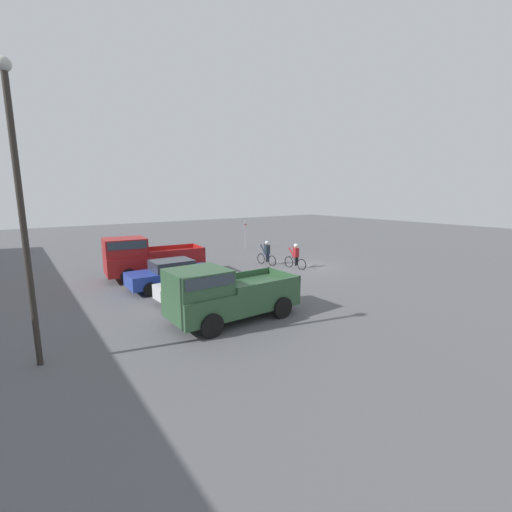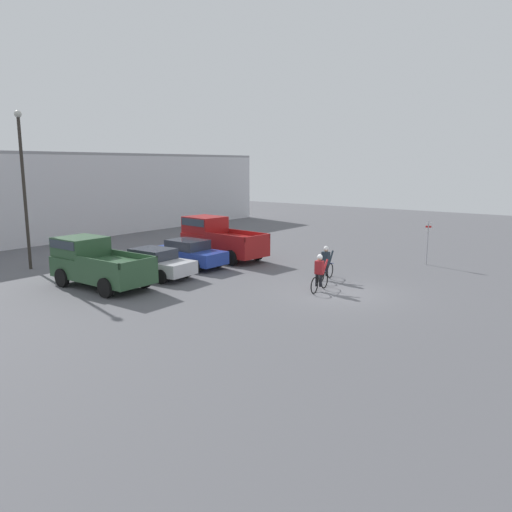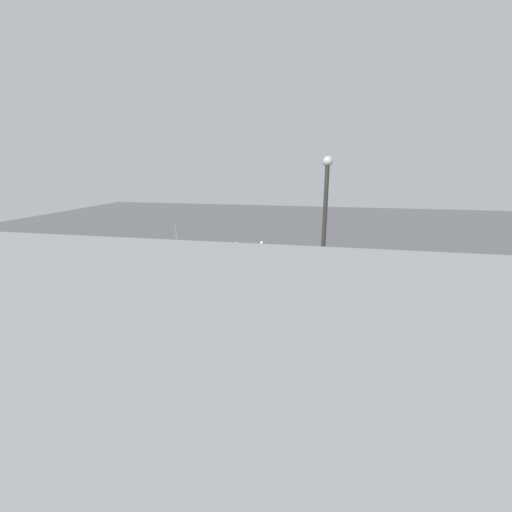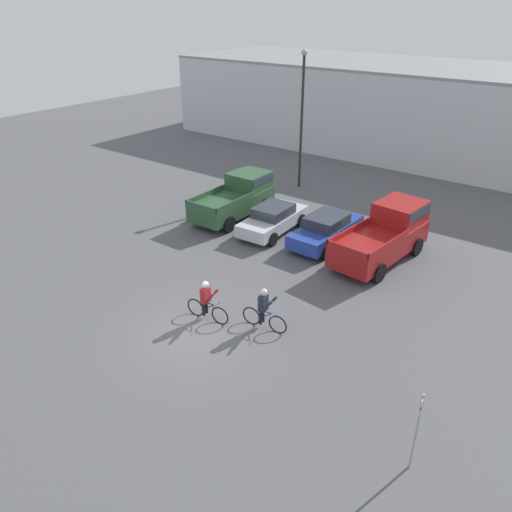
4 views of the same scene
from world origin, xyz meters
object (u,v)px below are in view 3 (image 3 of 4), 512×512
at_px(pickup_truck_1, 186,274).
at_px(fire_lane_sign, 176,235).
at_px(lamppost, 323,249).
at_px(pickup_truck_0, 325,285).
at_px(sedan_0, 278,284).
at_px(cyclist_1, 261,251).
at_px(sedan_1, 232,283).
at_px(cyclist_0, 236,252).

height_order(pickup_truck_1, fire_lane_sign, fire_lane_sign).
height_order(pickup_truck_1, lamppost, lamppost).
bearing_deg(lamppost, pickup_truck_0, -91.48).
xyz_separation_m(sedan_0, lamppost, (-2.65, 6.60, 3.93)).
xyz_separation_m(cyclist_1, lamppost, (-5.20, 14.42, 3.84)).
bearing_deg(pickup_truck_0, cyclist_1, -57.65).
relative_size(pickup_truck_1, lamppost, 0.69).
bearing_deg(cyclist_1, pickup_truck_0, 122.35).
relative_size(sedan_0, cyclist_1, 2.39).
distance_m(sedan_1, cyclist_1, 8.25).
distance_m(pickup_truck_1, cyclist_1, 9.16).
relative_size(cyclist_1, fire_lane_sign, 0.75).
bearing_deg(sedan_0, cyclist_1, -71.91).
bearing_deg(pickup_truck_1, fire_lane_sign, -62.65).
xyz_separation_m(sedan_1, cyclist_0, (1.75, -7.44, 0.08)).
distance_m(sedan_0, lamppost, 8.13).
height_order(cyclist_0, lamppost, lamppost).
height_order(sedan_0, pickup_truck_1, pickup_truck_1).
bearing_deg(fire_lane_sign, cyclist_0, 157.95).
bearing_deg(cyclist_0, cyclist_1, -157.93).
bearing_deg(sedan_0, pickup_truck_0, 167.04).
relative_size(sedan_1, fire_lane_sign, 1.83).
bearing_deg(pickup_truck_0, lamppost, 88.52).
relative_size(sedan_0, lamppost, 0.54).
xyz_separation_m(sedan_1, lamppost, (-5.45, 6.17, 3.91)).
relative_size(sedan_0, pickup_truck_1, 0.78).
height_order(pickup_truck_1, cyclist_1, pickup_truck_1).
xyz_separation_m(sedan_0, fire_lane_sign, (11.05, -9.64, 0.75)).
distance_m(sedan_0, pickup_truck_1, 5.73).
height_order(sedan_0, fire_lane_sign, fire_lane_sign).
xyz_separation_m(pickup_truck_0, fire_lane_sign, (13.85, -10.28, 0.35)).
bearing_deg(cyclist_1, cyclist_0, 22.07).
distance_m(sedan_0, cyclist_1, 8.22).
distance_m(sedan_1, fire_lane_sign, 13.04).
bearing_deg(lamppost, pickup_truck_1, -34.96).
bearing_deg(sedan_0, sedan_1, 8.75).
distance_m(pickup_truck_0, lamppost, 6.93).
relative_size(pickup_truck_1, cyclist_0, 3.09).
bearing_deg(pickup_truck_1, cyclist_0, -98.03).
distance_m(pickup_truck_1, fire_lane_sign, 11.75).
bearing_deg(cyclist_1, sedan_1, 88.29).
distance_m(fire_lane_sign, lamppost, 21.49).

